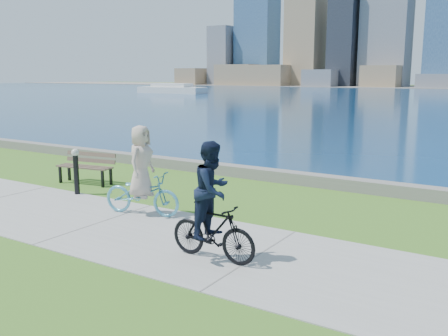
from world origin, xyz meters
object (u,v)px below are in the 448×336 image
(bollard_lamp, at_px, (76,169))
(cyclist_woman, at_px, (142,182))
(park_bench, at_px, (87,165))
(cyclist_man, at_px, (213,211))

(bollard_lamp, xyz_separation_m, cyclist_woman, (2.92, -0.59, 0.07))
(park_bench, distance_m, cyclist_woman, 4.21)
(bollard_lamp, bearing_deg, park_bench, 126.54)
(park_bench, xyz_separation_m, cyclist_woman, (3.81, -1.79, 0.24))
(cyclist_woman, bearing_deg, park_bench, 53.04)
(park_bench, bearing_deg, cyclist_man, -35.16)
(park_bench, height_order, cyclist_man, cyclist_man)
(park_bench, height_order, bollard_lamp, bollard_lamp)
(bollard_lamp, distance_m, cyclist_man, 6.34)
(park_bench, bearing_deg, cyclist_woman, -34.28)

